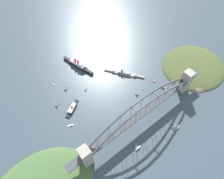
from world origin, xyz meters
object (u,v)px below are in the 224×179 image
at_px(small_boat_6, 65,88).
at_px(small_boat_7, 87,47).
at_px(harbor_ferry_steamer, 72,108).
at_px(small_boat_8, 163,85).
at_px(naval_cruiser, 124,73).
at_px(small_boat_5, 56,105).
at_px(seaplane_taxiing_near_bridge, 177,127).
at_px(ocean_liner, 78,65).
at_px(small_boat_1, 53,85).
at_px(small_boat_4, 71,125).
at_px(small_boat_2, 86,90).
at_px(seaplane_second_in_formation, 138,148).
at_px(channel_marker_buoy, 144,90).
at_px(small_boat_0, 137,93).
at_px(small_boat_3, 153,81).
at_px(harbor_arch_bridge, 142,113).

bearing_deg(small_boat_6, small_boat_7, 36.96).
bearing_deg(harbor_ferry_steamer, small_boat_8, -22.16).
distance_m(naval_cruiser, small_boat_5, 147.67).
relative_size(small_boat_6, small_boat_8, 0.85).
height_order(small_boat_5, small_boat_7, small_boat_5).
relative_size(naval_cruiser, seaplane_taxiing_near_bridge, 5.81).
xyz_separation_m(ocean_liner, small_boat_7, (48.71, 39.44, -4.84)).
xyz_separation_m(small_boat_1, small_boat_4, (-19.12, -96.95, 0.04)).
bearing_deg(small_boat_4, small_boat_2, 36.83).
bearing_deg(seaplane_second_in_formation, small_boat_5, 112.75).
xyz_separation_m(small_boat_8, channel_marker_buoy, (-34.14, 17.95, -4.40)).
xyz_separation_m(harbor_ferry_steamer, small_boat_2, (42.56, 19.90, -1.64)).
height_order(seaplane_second_in_formation, small_boat_2, seaplane_second_in_formation).
bearing_deg(small_boat_7, seaplane_taxiing_near_bridge, -88.64).
distance_m(small_boat_1, small_boat_6, 28.33).
relative_size(small_boat_0, small_boat_1, 0.87).
distance_m(seaplane_second_in_formation, small_boat_3, 142.79).
height_order(harbor_arch_bridge, small_boat_6, harbor_arch_bridge).
distance_m(small_boat_0, channel_marker_buoy, 18.91).
bearing_deg(ocean_liner, harbor_ferry_steamer, -128.37).
bearing_deg(harbor_arch_bridge, small_boat_3, 30.55).
height_order(small_boat_0, small_boat_3, small_boat_0).
bearing_deg(harbor_arch_bridge, small_boat_8, 17.30).
bearing_deg(naval_cruiser, small_boat_4, -167.67).
height_order(ocean_liner, small_boat_0, ocean_liner).
relative_size(small_boat_5, small_boat_8, 0.72).
bearing_deg(seaplane_second_in_formation, small_boat_4, 122.34).
bearing_deg(ocean_liner, naval_cruiser, -50.55).
bearing_deg(small_boat_1, naval_cruiser, -26.93).
distance_m(harbor_arch_bridge, seaplane_second_in_formation, 55.02).
height_order(seaplane_second_in_formation, small_boat_6, small_boat_6).
xyz_separation_m(ocean_liner, naval_cruiser, (62.70, -76.20, -2.83)).
bearing_deg(harbor_ferry_steamer, channel_marker_buoy, -20.63).
relative_size(seaplane_second_in_formation, channel_marker_buoy, 3.73).
bearing_deg(seaplane_taxiing_near_bridge, small_boat_8, 58.42).
height_order(seaplane_taxiing_near_bridge, small_boat_6, small_boat_6).
bearing_deg(small_boat_8, naval_cruiser, 117.55).
bearing_deg(harbor_arch_bridge, seaplane_second_in_formation, -138.26).
xyz_separation_m(harbor_ferry_steamer, small_boat_1, (-0.13, 70.57, -1.75)).
bearing_deg(small_boat_7, harbor_arch_bridge, -98.81).
bearing_deg(small_boat_5, harbor_ferry_steamer, -51.60).
xyz_separation_m(harbor_arch_bridge, small_boat_0, (32.74, 44.88, -23.99)).
relative_size(seaplane_taxiing_near_bridge, small_boat_5, 1.41).
distance_m(harbor_ferry_steamer, small_boat_3, 168.34).
height_order(ocean_liner, small_boat_5, ocean_liner).
height_order(harbor_arch_bridge, small_boat_7, harbor_arch_bridge).
xyz_separation_m(small_boat_0, small_boat_1, (-113.04, 119.82, -3.44)).
relative_size(small_boat_0, small_boat_3, 0.77).
distance_m(harbor_ferry_steamer, small_boat_1, 70.59).
height_order(seaplane_taxiing_near_bridge, small_boat_1, seaplane_taxiing_near_bridge).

